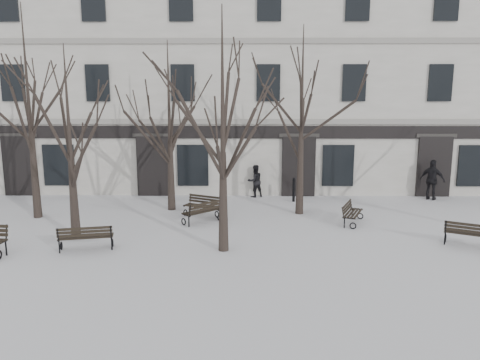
{
  "coord_description": "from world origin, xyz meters",
  "views": [
    {
      "loc": [
        0.93,
        -14.33,
        5.01
      ],
      "look_at": [
        0.74,
        3.0,
        1.72
      ],
      "focal_mm": 35.0,
      "sensor_mm": 36.0,
      "label": 1
    }
  ],
  "objects_px": {
    "bench_4": "(204,211)",
    "bench_3": "(205,206)",
    "bench_1": "(86,237)",
    "bench_2": "(473,234)",
    "tree_2": "(223,102)",
    "tree_1": "(68,120)",
    "bench_5": "(351,212)"
  },
  "relations": [
    {
      "from": "tree_2",
      "to": "bench_4",
      "type": "bearing_deg",
      "value": 105.45
    },
    {
      "from": "bench_3",
      "to": "bench_2",
      "type": "bearing_deg",
      "value": 3.46
    },
    {
      "from": "bench_2",
      "to": "bench_3",
      "type": "xyz_separation_m",
      "value": [
        -9.04,
        3.73,
        -0.01
      ]
    },
    {
      "from": "tree_2",
      "to": "bench_1",
      "type": "xyz_separation_m",
      "value": [
        -4.39,
        -0.07,
        -4.24
      ]
    },
    {
      "from": "tree_2",
      "to": "bench_3",
      "type": "xyz_separation_m",
      "value": [
        -0.95,
        4.08,
        -4.24
      ]
    },
    {
      "from": "tree_1",
      "to": "tree_2",
      "type": "distance_m",
      "value": 5.35
    },
    {
      "from": "bench_1",
      "to": "bench_3",
      "type": "relative_size",
      "value": 1.0
    },
    {
      "from": "tree_2",
      "to": "bench_2",
      "type": "height_order",
      "value": "tree_2"
    },
    {
      "from": "tree_1",
      "to": "bench_5",
      "type": "bearing_deg",
      "value": 11.12
    },
    {
      "from": "bench_3",
      "to": "bench_5",
      "type": "xyz_separation_m",
      "value": [
        5.73,
        -0.9,
        -0.03
      ]
    },
    {
      "from": "bench_2",
      "to": "bench_4",
      "type": "distance_m",
      "value": 9.44
    },
    {
      "from": "bench_4",
      "to": "bench_3",
      "type": "bearing_deg",
      "value": -128.89
    },
    {
      "from": "tree_1",
      "to": "bench_2",
      "type": "relative_size",
      "value": 3.64
    },
    {
      "from": "bench_4",
      "to": "bench_5",
      "type": "xyz_separation_m",
      "value": [
        5.67,
        -0.06,
        -0.04
      ]
    },
    {
      "from": "tree_1",
      "to": "bench_4",
      "type": "height_order",
      "value": "tree_1"
    },
    {
      "from": "bench_5",
      "to": "tree_2",
      "type": "bearing_deg",
      "value": 147.11
    },
    {
      "from": "tree_1",
      "to": "bench_3",
      "type": "bearing_deg",
      "value": 34.06
    },
    {
      "from": "bench_1",
      "to": "bench_5",
      "type": "bearing_deg",
      "value": -172.34
    },
    {
      "from": "tree_1",
      "to": "bench_2",
      "type": "xyz_separation_m",
      "value": [
        13.27,
        -0.87,
        -3.61
      ]
    },
    {
      "from": "tree_2",
      "to": "bench_4",
      "type": "relative_size",
      "value": 4.52
    },
    {
      "from": "bench_4",
      "to": "bench_1",
      "type": "bearing_deg",
      "value": 0.85
    },
    {
      "from": "bench_1",
      "to": "bench_2",
      "type": "xyz_separation_m",
      "value": [
        12.48,
        0.42,
        0.01
      ]
    },
    {
      "from": "bench_2",
      "to": "bench_4",
      "type": "relative_size",
      "value": 1.08
    },
    {
      "from": "bench_2",
      "to": "bench_3",
      "type": "distance_m",
      "value": 9.78
    },
    {
      "from": "tree_1",
      "to": "bench_3",
      "type": "height_order",
      "value": "tree_1"
    },
    {
      "from": "tree_2",
      "to": "bench_2",
      "type": "bearing_deg",
      "value": 2.46
    },
    {
      "from": "bench_1",
      "to": "bench_3",
      "type": "height_order",
      "value": "bench_3"
    },
    {
      "from": "bench_1",
      "to": "bench_3",
      "type": "bearing_deg",
      "value": -141.51
    },
    {
      "from": "tree_1",
      "to": "bench_2",
      "type": "bearing_deg",
      "value": -3.74
    },
    {
      "from": "bench_1",
      "to": "bench_2",
      "type": "height_order",
      "value": "bench_2"
    },
    {
      "from": "bench_2",
      "to": "bench_5",
      "type": "height_order",
      "value": "bench_2"
    },
    {
      "from": "bench_1",
      "to": "bench_2",
      "type": "distance_m",
      "value": 12.49
    }
  ]
}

